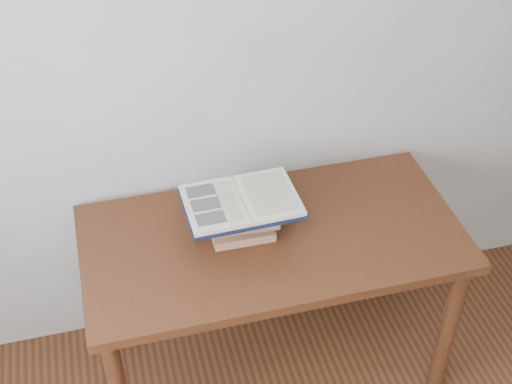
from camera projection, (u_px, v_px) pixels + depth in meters
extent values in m
cube|color=beige|center=(256.00, 29.00, 2.38)|extent=(3.50, 0.04, 2.60)
cube|color=#4F2B13|center=(273.00, 239.00, 2.48)|extent=(1.32, 0.66, 0.04)
cylinder|color=#4F2B13|center=(448.00, 329.00, 2.62)|extent=(0.06, 0.06, 0.67)
cylinder|color=#4F2B13|center=(105.00, 286.00, 2.79)|extent=(0.06, 0.06, 0.67)
cylinder|color=#4F2B13|center=(390.00, 233.00, 3.02)|extent=(0.06, 0.06, 0.67)
cube|color=#AC7958|center=(241.00, 228.00, 2.47)|extent=(0.21, 0.16, 0.03)
cube|color=olive|center=(242.00, 218.00, 2.46)|extent=(0.19, 0.14, 0.03)
cube|color=#AC7958|center=(243.00, 215.00, 2.42)|extent=(0.24, 0.16, 0.03)
cube|color=black|center=(246.00, 208.00, 2.40)|extent=(0.24, 0.17, 0.03)
cube|color=black|center=(241.00, 204.00, 2.39)|extent=(0.39, 0.28, 0.01)
cube|color=beige|center=(213.00, 206.00, 2.36)|extent=(0.19, 0.26, 0.02)
cube|color=beige|center=(269.00, 195.00, 2.41)|extent=(0.19, 0.26, 0.02)
cylinder|color=beige|center=(241.00, 201.00, 2.39)|extent=(0.02, 0.25, 0.01)
cube|color=black|center=(201.00, 191.00, 2.41)|extent=(0.10, 0.06, 0.00)
cube|color=black|center=(206.00, 204.00, 2.35)|extent=(0.10, 0.06, 0.00)
cube|color=black|center=(211.00, 218.00, 2.30)|extent=(0.10, 0.06, 0.00)
cube|color=silver|center=(229.00, 200.00, 2.37)|extent=(0.05, 0.21, 0.00)
cube|color=silver|center=(270.00, 193.00, 2.40)|extent=(0.15, 0.22, 0.00)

